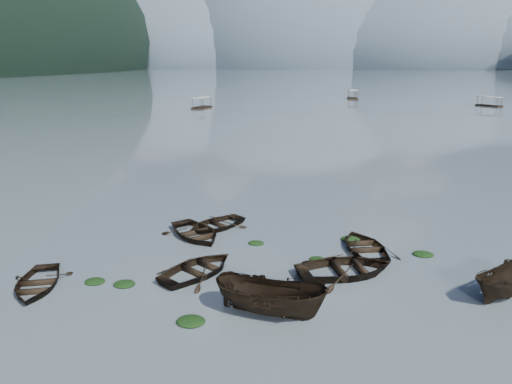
# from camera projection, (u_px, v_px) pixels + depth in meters

# --- Properties ---
(ground_plane) EXTENTS (2400.00, 2400.00, 0.00)m
(ground_plane) POSITION_uv_depth(u_px,v_px,m) (213.00, 316.00, 19.03)
(ground_plane) COLOR slate
(haze_mtn_a) EXTENTS (520.00, 520.00, 280.00)m
(haze_mtn_a) POSITION_uv_depth(u_px,v_px,m) (194.00, 67.00, 912.13)
(haze_mtn_a) COLOR #475666
(haze_mtn_a) RESTS_ON ground
(haze_mtn_b) EXTENTS (520.00, 520.00, 340.00)m
(haze_mtn_b) POSITION_uv_depth(u_px,v_px,m) (294.00, 67.00, 883.22)
(haze_mtn_b) COLOR #475666
(haze_mtn_b) RESTS_ON ground
(haze_mtn_c) EXTENTS (520.00, 520.00, 260.00)m
(haze_mtn_c) POSITION_uv_depth(u_px,v_px,m) (401.00, 68.00, 854.32)
(haze_mtn_c) COLOR #475666
(haze_mtn_c) RESTS_ON ground
(haze_mtn_d) EXTENTS (520.00, 520.00, 220.00)m
(haze_mtn_d) POSITION_uv_depth(u_px,v_px,m) (503.00, 68.00, 828.30)
(haze_mtn_d) COLOR #475666
(haze_mtn_d) RESTS_ON ground
(rowboat_0) EXTENTS (3.95, 4.67, 0.82)m
(rowboat_0) POSITION_uv_depth(u_px,v_px,m) (37.00, 287.00, 21.43)
(rowboat_0) COLOR black
(rowboat_0) RESTS_ON ground
(rowboat_1) EXTENTS (4.98, 5.35, 0.90)m
(rowboat_1) POSITION_uv_depth(u_px,v_px,m) (199.00, 274.00, 22.85)
(rowboat_1) COLOR black
(rowboat_1) RESTS_ON ground
(rowboat_2) EXTENTS (5.11, 2.70, 1.88)m
(rowboat_2) POSITION_uv_depth(u_px,v_px,m) (270.00, 314.00, 19.15)
(rowboat_2) COLOR black
(rowboat_2) RESTS_ON ground
(rowboat_3) EXTENTS (4.19, 5.03, 0.90)m
(rowboat_3) POSITION_uv_depth(u_px,v_px,m) (365.00, 251.00, 25.62)
(rowboat_3) COLOR black
(rowboat_3) RESTS_ON ground
(rowboat_4) EXTENTS (5.93, 5.11, 1.03)m
(rowboat_4) POSITION_uv_depth(u_px,v_px,m) (345.00, 274.00, 22.77)
(rowboat_4) COLOR black
(rowboat_4) RESTS_ON ground
(rowboat_5) EXTENTS (3.99, 3.95, 1.58)m
(rowboat_5) POSITION_uv_depth(u_px,v_px,m) (503.00, 296.00, 20.64)
(rowboat_5) COLOR black
(rowboat_5) RESTS_ON ground
(rowboat_6) EXTENTS (5.45, 5.54, 0.94)m
(rowboat_6) POSITION_uv_depth(u_px,v_px,m) (196.00, 237.00, 27.65)
(rowboat_6) COLOR black
(rowboat_6) RESTS_ON ground
(rowboat_7) EXTENTS (4.89, 5.10, 0.86)m
(rowboat_7) POSITION_uv_depth(u_px,v_px,m) (216.00, 228.00, 29.16)
(rowboat_7) COLOR black
(rowboat_7) RESTS_ON ground
(weed_clump_0) EXTENTS (1.00, 0.82, 0.22)m
(weed_clump_0) POSITION_uv_depth(u_px,v_px,m) (95.00, 282.00, 21.92)
(weed_clump_0) COLOR black
(weed_clump_0) RESTS_ON ground
(weed_clump_1) EXTENTS (1.06, 0.84, 0.23)m
(weed_clump_1) POSITION_uv_depth(u_px,v_px,m) (125.00, 285.00, 21.66)
(weed_clump_1) COLOR black
(weed_clump_1) RESTS_ON ground
(weed_clump_2) EXTENTS (1.20, 0.96, 0.26)m
(weed_clump_2) POSITION_uv_depth(u_px,v_px,m) (191.00, 323.00, 18.53)
(weed_clump_2) COLOR black
(weed_clump_2) RESTS_ON ground
(weed_clump_3) EXTENTS (0.87, 0.73, 0.19)m
(weed_clump_3) POSITION_uv_depth(u_px,v_px,m) (317.00, 260.00, 24.42)
(weed_clump_3) COLOR black
(weed_clump_3) RESTS_ON ground
(weed_clump_4) EXTENTS (1.13, 0.90, 0.23)m
(weed_clump_4) POSITION_uv_depth(u_px,v_px,m) (423.00, 255.00, 25.01)
(weed_clump_4) COLOR black
(weed_clump_4) RESTS_ON ground
(weed_clump_6) EXTENTS (0.95, 0.79, 0.20)m
(weed_clump_6) POSITION_uv_depth(u_px,v_px,m) (256.00, 244.00, 26.60)
(weed_clump_6) COLOR black
(weed_clump_6) RESTS_ON ground
(weed_clump_7) EXTENTS (1.14, 0.91, 0.25)m
(weed_clump_7) POSITION_uv_depth(u_px,v_px,m) (350.00, 240.00, 27.12)
(weed_clump_7) COLOR black
(weed_clump_7) RESTS_ON ground
(pontoon_left) EXTENTS (3.51, 6.53, 2.38)m
(pontoon_left) POSITION_uv_depth(u_px,v_px,m) (202.00, 108.00, 104.36)
(pontoon_left) COLOR black
(pontoon_left) RESTS_ON ground
(pontoon_centre) EXTENTS (2.85, 6.38, 2.41)m
(pontoon_centre) POSITION_uv_depth(u_px,v_px,m) (353.00, 99.00, 130.52)
(pontoon_centre) COLOR black
(pontoon_centre) RESTS_ON ground
(pontoon_right) EXTENTS (5.54, 5.82, 2.18)m
(pontoon_right) POSITION_uv_depth(u_px,v_px,m) (489.00, 106.00, 108.83)
(pontoon_right) COLOR black
(pontoon_right) RESTS_ON ground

